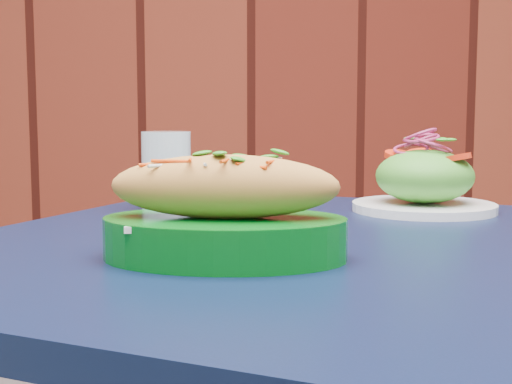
{
  "coord_description": "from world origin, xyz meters",
  "views": [
    {
      "loc": [
        0.04,
        0.39,
        0.89
      ],
      "look_at": [
        0.03,
        1.12,
        0.81
      ],
      "focal_mm": 50.0,
      "sensor_mm": 36.0,
      "label": 1
    }
  ],
  "objects": [
    {
      "name": "cafe_table",
      "position": [
        0.11,
        1.17,
        0.66
      ],
      "size": [
        1.05,
        1.05,
        0.75
      ],
      "rotation": [
        0.0,
        0.0,
        -0.41
      ],
      "color": "black",
      "rests_on": "ground"
    },
    {
      "name": "salad_plate",
      "position": [
        0.27,
        1.41,
        0.79
      ],
      "size": [
        0.2,
        0.2,
        0.12
      ],
      "rotation": [
        0.0,
        0.0,
        0.28
      ],
      "color": "white",
      "rests_on": "cafe_table"
    },
    {
      "name": "water_glass",
      "position": [
        -0.1,
        1.41,
        0.81
      ],
      "size": [
        0.07,
        0.07,
        0.11
      ],
      "primitive_type": "cylinder",
      "color": "silver",
      "rests_on": "cafe_table"
    },
    {
      "name": "banh_mi_basket",
      "position": [
        0.0,
        1.07,
        0.79
      ],
      "size": [
        0.25,
        0.17,
        0.11
      ],
      "rotation": [
        0.0,
        0.0,
        -0.08
      ],
      "color": "#035B13",
      "rests_on": "cafe_table"
    }
  ]
}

